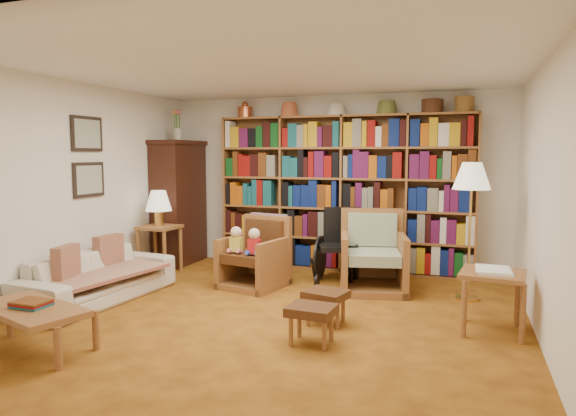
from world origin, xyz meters
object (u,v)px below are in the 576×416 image
at_px(side_table_papers, 493,281).
at_px(footstool_b, 311,313).
at_px(armchair_leather, 256,257).
at_px(floor_lamp, 472,182).
at_px(footstool_a, 326,297).
at_px(sofa, 99,277).
at_px(armchair_sage, 374,259).
at_px(wheelchair, 339,248).
at_px(coffee_table, 31,312).
at_px(side_table_lamp, 159,237).

height_order(side_table_papers, footstool_b, side_table_papers).
height_order(armchair_leather, side_table_papers, armchair_leather).
height_order(floor_lamp, footstool_a, floor_lamp).
bearing_deg(floor_lamp, sofa, -160.48).
relative_size(armchair_sage, footstool_a, 2.13).
bearing_deg(armchair_sage, floor_lamp, -6.23).
bearing_deg(footstool_a, floor_lamp, 45.75).
distance_m(armchair_sage, wheelchair, 0.56).
relative_size(footstool_b, coffee_table, 0.37).
height_order(sofa, coffee_table, sofa).
distance_m(sofa, footstool_b, 2.70).
distance_m(side_table_papers, footstool_a, 1.56).
relative_size(wheelchair, footstool_a, 2.10).
relative_size(armchair_leather, footstool_b, 2.11).
bearing_deg(footstool_a, side_table_lamp, 153.89).
bearing_deg(floor_lamp, side_table_papers, -79.32).
relative_size(armchair_leather, armchair_sage, 0.91).
bearing_deg(footstool_b, armchair_leather, 125.63).
distance_m(armchair_leather, side_table_papers, 2.88).
bearing_deg(footstool_b, sofa, 169.39).
bearing_deg(floor_lamp, wheelchair, 167.59).
height_order(sofa, armchair_sage, armchair_sage).
relative_size(side_table_lamp, armchair_leather, 0.75).
relative_size(floor_lamp, coffee_table, 1.36).
relative_size(floor_lamp, side_table_papers, 2.49).
height_order(armchair_sage, footstool_a, armchair_sage).
bearing_deg(coffee_table, armchair_leather, 70.73).
relative_size(sofa, floor_lamp, 1.20).
bearing_deg(armchair_sage, armchair_leather, -168.08).
xyz_separation_m(side_table_lamp, floor_lamp, (4.06, 0.01, 0.83)).
distance_m(side_table_papers, coffee_table, 4.08).
bearing_deg(side_table_papers, floor_lamp, 100.68).
bearing_deg(footstool_b, floor_lamp, 55.54).
relative_size(armchair_sage, side_table_papers, 1.55).
distance_m(armchair_sage, floor_lamp, 1.47).
bearing_deg(armchair_leather, footstool_a, -43.87).
bearing_deg(coffee_table, armchair_sage, 51.35).
xyz_separation_m(armchair_sage, coffee_table, (-2.38, -2.97, -0.03)).
relative_size(armchair_leather, footstool_a, 1.94).
height_order(footstool_b, coffee_table, coffee_table).
xyz_separation_m(sofa, coffee_table, (0.49, -1.45, 0.07)).
bearing_deg(floor_lamp, coffee_table, -140.54).
bearing_deg(armchair_leather, footstool_b, -54.37).
bearing_deg(armchair_sage, footstool_b, -96.09).
height_order(sofa, floor_lamp, floor_lamp).
bearing_deg(footstool_b, footstool_a, 91.52).
height_order(footstool_a, coffee_table, coffee_table).
distance_m(armchair_sage, side_table_papers, 1.76).
xyz_separation_m(footstool_a, coffee_table, (-2.15, -1.50, 0.07)).
distance_m(sofa, armchair_leather, 1.88).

